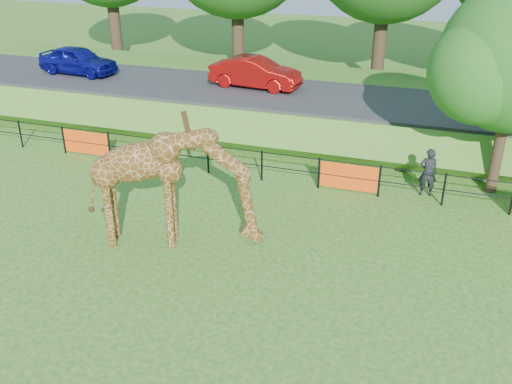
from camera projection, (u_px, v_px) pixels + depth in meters
ground at (153, 319)px, 12.95m from camera, size 90.00×90.00×0.00m
giraffe at (175, 187)px, 15.30m from camera, size 4.78×2.28×3.39m
perimeter_fence at (262, 166)px, 19.55m from camera, size 28.07×0.10×1.10m
embankment at (313, 103)px, 25.91m from camera, size 40.00×9.00×1.30m
road at (305, 96)px, 24.32m from camera, size 40.00×5.00×0.12m
car_blue at (78, 60)px, 27.30m from camera, size 4.01×1.92×1.32m
car_red at (255, 73)px, 25.07m from camera, size 4.14×1.78×1.33m
visitor at (428, 172)px, 18.39m from camera, size 0.66×0.50×1.63m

